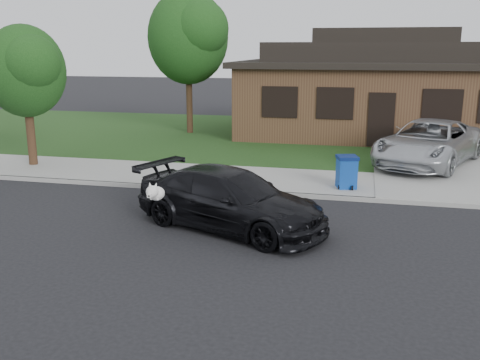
# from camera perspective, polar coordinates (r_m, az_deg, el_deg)

# --- Properties ---
(ground) EXTENTS (120.00, 120.00, 0.00)m
(ground) POSITION_cam_1_polar(r_m,az_deg,el_deg) (11.68, -4.31, -5.93)
(ground) COLOR black
(ground) RESTS_ON ground
(sidewalk) EXTENTS (60.00, 3.00, 0.12)m
(sidewalk) POSITION_cam_1_polar(r_m,az_deg,el_deg) (16.30, 0.89, 0.09)
(sidewalk) COLOR gray
(sidewalk) RESTS_ON ground
(curb) EXTENTS (60.00, 0.12, 0.12)m
(curb) POSITION_cam_1_polar(r_m,az_deg,el_deg) (14.89, -0.32, -1.25)
(curb) COLOR gray
(curb) RESTS_ON ground
(lawn) EXTENTS (60.00, 13.00, 0.13)m
(lawn) POSITION_cam_1_polar(r_m,az_deg,el_deg) (24.03, 4.93, 4.56)
(lawn) COLOR #193814
(lawn) RESTS_ON ground
(driveway) EXTENTS (4.50, 13.00, 0.14)m
(driveway) POSITION_cam_1_polar(r_m,az_deg,el_deg) (21.02, 20.13, 2.41)
(driveway) COLOR gray
(driveway) RESTS_ON ground
(sedan) EXTENTS (4.95, 3.45, 1.33)m
(sedan) POSITION_cam_1_polar(r_m,az_deg,el_deg) (11.94, -1.08, -2.08)
(sedan) COLOR black
(sedan) RESTS_ON ground
(minivan) EXTENTS (4.34, 5.84, 1.48)m
(minivan) POSITION_cam_1_polar(r_m,az_deg,el_deg) (18.96, 19.47, 3.78)
(minivan) COLOR #B8BBC0
(minivan) RESTS_ON driveway
(recycling_bin) EXTENTS (0.68, 0.68, 0.92)m
(recycling_bin) POSITION_cam_1_polar(r_m,az_deg,el_deg) (15.27, 11.31, 0.88)
(recycling_bin) COLOR #0D3C98
(recycling_bin) RESTS_ON sidewalk
(house) EXTENTS (12.60, 8.60, 4.65)m
(house) POSITION_cam_1_polar(r_m,az_deg,el_deg) (25.55, 14.72, 9.39)
(house) COLOR #422B1C
(house) RESTS_ON ground
(tree_0) EXTENTS (3.78, 3.60, 6.34)m
(tree_0) POSITION_cam_1_polar(r_m,az_deg,el_deg) (24.58, -5.30, 15.09)
(tree_0) COLOR #332114
(tree_0) RESTS_ON ground
(tree_2) EXTENTS (2.73, 2.60, 4.59)m
(tree_2) POSITION_cam_1_polar(r_m,az_deg,el_deg) (18.92, -21.83, 10.86)
(tree_2) COLOR #332114
(tree_2) RESTS_ON ground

